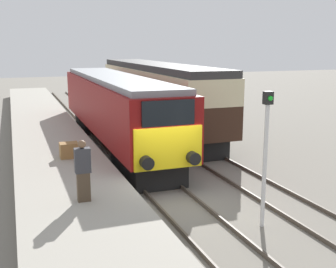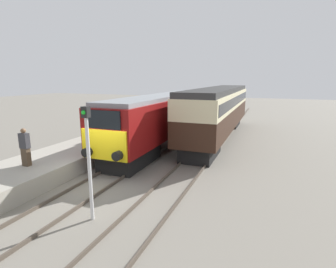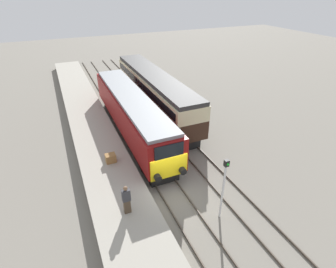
{
  "view_description": "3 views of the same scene",
  "coord_description": "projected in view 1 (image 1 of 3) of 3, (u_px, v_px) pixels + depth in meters",
  "views": [
    {
      "loc": [
        -4.91,
        -12.58,
        5.21
      ],
      "look_at": [
        0.0,
        0.6,
        2.22
      ],
      "focal_mm": 45.0,
      "sensor_mm": 36.0,
      "label": 1
    },
    {
      "loc": [
        7.19,
        -9.59,
        4.84
      ],
      "look_at": [
        1.7,
        4.6,
        1.6
      ],
      "focal_mm": 28.0,
      "sensor_mm": 36.0,
      "label": 2
    },
    {
      "loc": [
        -5.29,
        -11.32,
        11.62
      ],
      "look_at": [
        1.7,
        4.6,
        1.6
      ],
      "focal_mm": 28.0,
      "sensor_mm": 36.0,
      "label": 3
    }
  ],
  "objects": [
    {
      "name": "rails_near_track",
      "position": [
        134.0,
        162.0,
        18.86
      ],
      "size": [
        1.51,
        60.0,
        0.14
      ],
      "color": "#4C4238",
      "rests_on": "ground_plane"
    },
    {
      "name": "locomotive",
      "position": [
        115.0,
        107.0,
        21.54
      ],
      "size": [
        2.7,
        16.07,
        3.68
      ],
      "color": "black",
      "rests_on": "ground_plane"
    },
    {
      "name": "ground_plane",
      "position": [
        174.0,
        201.0,
        14.29
      ],
      "size": [
        120.0,
        120.0,
        0.0
      ],
      "primitive_type": "plane",
      "color": "slate"
    },
    {
      "name": "platform_left",
      "position": [
        51.0,
        146.0,
        20.41
      ],
      "size": [
        3.5,
        50.0,
        0.83
      ],
      "color": "#9E998C",
      "rests_on": "ground_plane"
    },
    {
      "name": "luggage_crate",
      "position": [
        69.0,
        150.0,
        16.59
      ],
      "size": [
        0.7,
        0.56,
        0.6
      ],
      "color": "olive",
      "rests_on": "platform_left"
    },
    {
      "name": "passenger_carriage",
      "position": [
        156.0,
        90.0,
        25.75
      ],
      "size": [
        2.75,
        16.28,
        4.11
      ],
      "color": "black",
      "rests_on": "ground_plane"
    },
    {
      "name": "rails_far_track",
      "position": [
        203.0,
        155.0,
        20.02
      ],
      "size": [
        1.5,
        60.0,
        0.14
      ],
      "color": "#4C4238",
      "rests_on": "ground_plane"
    },
    {
      "name": "signal_post",
      "position": [
        266.0,
        148.0,
        11.87
      ],
      "size": [
        0.24,
        0.28,
        3.96
      ],
      "color": "silver",
      "rests_on": "ground_plane"
    },
    {
      "name": "person_on_platform",
      "position": [
        83.0,
        171.0,
        11.86
      ],
      "size": [
        0.44,
        0.26,
        1.78
      ],
      "color": "#473828",
      "rests_on": "platform_left"
    }
  ]
}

